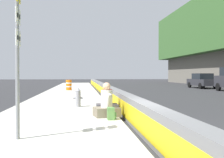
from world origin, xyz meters
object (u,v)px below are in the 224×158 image
seated_person_middle (107,103)px  construction_barrel (69,85)px  parked_car_midline (202,81)px  route_sign_post (18,47)px  seated_person_foreground (107,106)px  fire_hydrant (78,97)px  backpack (111,114)px

seated_person_middle → construction_barrel: (14.86, 2.17, 0.12)m
construction_barrel → parked_car_midline: parked_car_midline is taller
route_sign_post → seated_person_foreground: route_sign_post is taller
route_sign_post → fire_hydrant: 6.43m
backpack → construction_barrel: construction_barrel is taller
route_sign_post → parked_car_midline: route_sign_post is taller
fire_hydrant → backpack: (-3.68, -1.12, -0.25)m
backpack → construction_barrel: bearing=7.3°
seated_person_foreground → construction_barrel: size_ratio=1.25×
backpack → route_sign_post: bearing=135.1°
fire_hydrant → seated_person_middle: size_ratio=0.77×
seated_person_middle → fire_hydrant: bearing=32.2°
route_sign_post → seated_person_middle: 5.19m
fire_hydrant → seated_person_foreground: size_ratio=0.74×
seated_person_middle → parked_car_midline: size_ratio=0.25×
construction_barrel → seated_person_foreground: bearing=-172.7°
fire_hydrant → parked_car_midline: (17.61, -13.95, 0.27)m
seated_person_foreground → construction_barrel: bearing=7.3°
seated_person_middle → construction_barrel: size_ratio=1.21×
backpack → construction_barrel: size_ratio=0.42×
fire_hydrant → seated_person_foreground: bearing=-160.8°
construction_barrel → parked_car_midline: bearing=-73.0°
route_sign_post → backpack: route_sign_post is taller
fire_hydrant → seated_person_foreground: 3.16m
seated_person_foreground → route_sign_post: bearing=143.2°
seated_person_foreground → parked_car_midline: (20.60, -12.91, 0.35)m
seated_person_foreground → seated_person_middle: 1.15m
route_sign_post → construction_barrel: route_sign_post is taller
fire_hydrant → parked_car_midline: size_ratio=0.19×
route_sign_post → seated_person_middle: size_ratio=3.13×
backpack → fire_hydrant: bearing=16.9°
route_sign_post → construction_barrel: 19.18m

